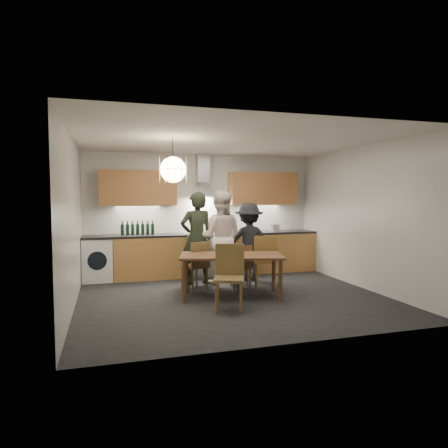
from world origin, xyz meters
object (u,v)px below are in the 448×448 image
object	(u,v)px
dining_table	(231,259)
chair_back_left	(197,263)
chair_front	(229,272)
person_left	(197,238)
person_right	(249,242)
stock_pot	(275,228)
wine_bottles	(138,228)
person_mid	(220,238)
mixing_bowl	(246,230)

from	to	relation	value
dining_table	chair_back_left	bearing A→B (deg)	142.11
chair_front	person_left	xyz separation A→B (m)	(-0.11, 1.77, 0.33)
person_right	dining_table	bearing A→B (deg)	68.29
dining_table	stock_pot	xyz separation A→B (m)	(1.62, 1.91, 0.34)
chair_back_left	chair_front	size ratio (longest dim) A/B	0.91
dining_table	person_right	size ratio (longest dim) A/B	1.19
dining_table	wine_bottles	size ratio (longest dim) A/B	2.74
wine_bottles	dining_table	bearing A→B (deg)	-54.41
dining_table	person_right	world-z (taller)	person_right
dining_table	chair_back_left	world-z (taller)	chair_back_left
chair_back_left	chair_front	xyz separation A→B (m)	(0.22, -1.26, 0.05)
person_right	stock_pot	world-z (taller)	person_right
dining_table	chair_back_left	distance (m)	0.76
person_right	stock_pot	distance (m)	1.16
person_right	wine_bottles	bearing A→B (deg)	-9.61
person_left	dining_table	bearing A→B (deg)	101.43
person_mid	person_right	xyz separation A→B (m)	(0.64, 0.16, -0.12)
person_left	person_mid	xyz separation A→B (m)	(0.45, -0.08, 0.01)
chair_back_left	stock_pot	distance (m)	2.50
dining_table	stock_pot	bearing A→B (deg)	63.93
person_mid	stock_pot	world-z (taller)	person_mid
chair_front	wine_bottles	bearing A→B (deg)	133.69
person_right	person_mid	bearing A→B (deg)	24.31
chair_back_left	wine_bottles	world-z (taller)	wine_bottles
person_left	person_right	world-z (taller)	person_left
chair_back_left	stock_pot	xyz separation A→B (m)	(2.08, 1.32, 0.47)
person_left	stock_pot	world-z (taller)	person_left
chair_front	wine_bottles	size ratio (longest dim) A/B	1.44
chair_front	wine_bottles	world-z (taller)	wine_bottles
chair_back_left	person_right	xyz separation A→B (m)	(1.19, 0.59, 0.27)
person_left	stock_pot	size ratio (longest dim) A/B	8.26
person_mid	person_right	world-z (taller)	person_mid
wine_bottles	chair_front	bearing A→B (deg)	-66.20
chair_back_left	mixing_bowl	distance (m)	1.99
dining_table	stock_pot	world-z (taller)	stock_pot
chair_front	person_left	bearing A→B (deg)	113.54
chair_back_left	person_mid	size ratio (longest dim) A/B	0.49
person_left	person_mid	world-z (taller)	person_mid
chair_front	person_mid	xyz separation A→B (m)	(0.33, 1.69, 0.34)
stock_pot	mixing_bowl	bearing A→B (deg)	177.14
chair_back_left	person_right	distance (m)	1.36
person_mid	wine_bottles	size ratio (longest dim) A/B	2.65
chair_front	mixing_bowl	world-z (taller)	mixing_bowl
chair_back_left	person_left	xyz separation A→B (m)	(0.10, 0.51, 0.38)
dining_table	person_right	bearing A→B (deg)	72.16
dining_table	person_mid	distance (m)	1.05
chair_back_left	person_mid	bearing A→B (deg)	-165.68
dining_table	mixing_bowl	xyz separation A→B (m)	(0.93, 1.94, 0.30)
wine_bottles	mixing_bowl	bearing A→B (deg)	-0.24
mixing_bowl	stock_pot	xyz separation A→B (m)	(0.69, -0.03, 0.04)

